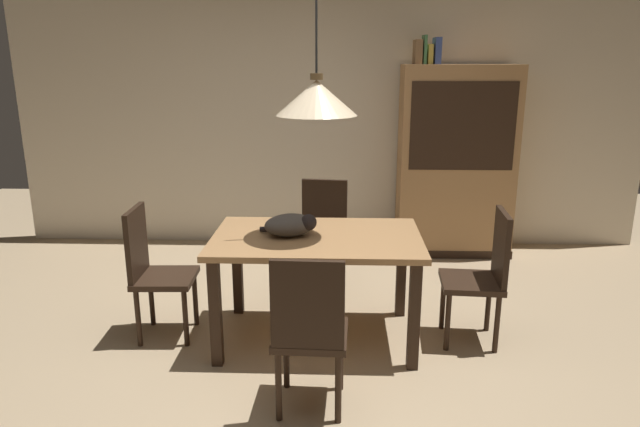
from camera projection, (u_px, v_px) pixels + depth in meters
name	position (u px, v px, depth m)	size (l,w,h in m)	color
ground	(318.00, 369.00, 3.58)	(10.00, 10.00, 0.00)	tan
back_wall	(328.00, 104.00, 5.76)	(6.40, 0.10, 2.90)	beige
dining_table	(317.00, 250.00, 3.83)	(1.40, 0.90, 0.75)	#A87A4C
chair_left_side	(153.00, 267.00, 3.90)	(0.42, 0.42, 0.93)	black
chair_right_side	(484.00, 271.00, 3.82)	(0.43, 0.43, 0.93)	black
chair_near_front	(309.00, 328.00, 3.01)	(0.41, 0.41, 0.93)	black
chair_far_back	(322.00, 231.00, 4.71)	(0.44, 0.44, 0.93)	black
cat_sleeping	(291.00, 225.00, 3.78)	(0.40, 0.31, 0.16)	#4C4742
pendant_lamp	(317.00, 97.00, 3.56)	(0.52, 0.52, 1.30)	beige
hutch_bookcase	(455.00, 165.00, 5.54)	(1.12, 0.45, 1.85)	#A87A4C
book_brown_thick	(418.00, 52.00, 5.28)	(0.06, 0.24, 0.22)	brown
book_green_slim	(424.00, 50.00, 5.27)	(0.03, 0.20, 0.26)	#427A4C
book_yellow_short	(429.00, 54.00, 5.28)	(0.04, 0.20, 0.18)	gold
book_blue_wide	(437.00, 51.00, 5.27)	(0.06, 0.24, 0.24)	#384C93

